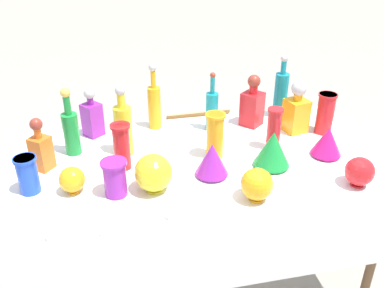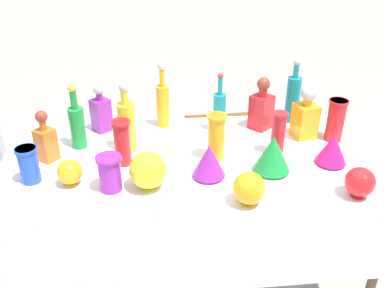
% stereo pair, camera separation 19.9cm
% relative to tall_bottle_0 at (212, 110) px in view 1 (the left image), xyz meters
% --- Properties ---
extents(ground_plane, '(40.00, 40.00, 0.00)m').
position_rel_tall_bottle_0_xyz_m(ground_plane, '(-0.18, -0.32, -0.88)').
color(ground_plane, '#A0998C').
extents(display_table, '(1.81, 0.99, 0.76)m').
position_rel_tall_bottle_0_xyz_m(display_table, '(-0.18, -0.36, -0.18)').
color(display_table, white).
rests_on(display_table, ground).
extents(tall_bottle_0, '(0.07, 0.07, 0.33)m').
position_rel_tall_bottle_0_xyz_m(tall_bottle_0, '(0.00, 0.00, 0.00)').
color(tall_bottle_0, teal).
rests_on(tall_bottle_0, display_table).
extents(tall_bottle_1, '(0.08, 0.08, 0.36)m').
position_rel_tall_bottle_0_xyz_m(tall_bottle_1, '(-0.48, -0.16, 0.03)').
color(tall_bottle_1, yellow).
rests_on(tall_bottle_1, display_table).
extents(tall_bottle_2, '(0.08, 0.08, 0.34)m').
position_rel_tall_bottle_0_xyz_m(tall_bottle_2, '(-0.73, -0.11, 0.01)').
color(tall_bottle_2, '#198C38').
rests_on(tall_bottle_2, display_table).
extents(tall_bottle_3, '(0.08, 0.08, 0.37)m').
position_rel_tall_bottle_0_xyz_m(tall_bottle_3, '(0.42, 0.08, 0.03)').
color(tall_bottle_3, teal).
rests_on(tall_bottle_3, display_table).
extents(tall_bottle_4, '(0.07, 0.07, 0.37)m').
position_rel_tall_bottle_0_xyz_m(tall_bottle_4, '(-0.30, 0.09, 0.02)').
color(tall_bottle_4, orange).
rests_on(tall_bottle_4, display_table).
extents(square_decanter_0, '(0.14, 0.14, 0.29)m').
position_rel_tall_bottle_0_xyz_m(square_decanter_0, '(0.23, 0.01, 0.00)').
color(square_decanter_0, red).
rests_on(square_decanter_0, display_table).
extents(square_decanter_1, '(0.12, 0.12, 0.27)m').
position_rel_tall_bottle_0_xyz_m(square_decanter_1, '(-0.63, 0.07, -0.01)').
color(square_decanter_1, purple).
rests_on(square_decanter_1, display_table).
extents(square_decanter_2, '(0.13, 0.13, 0.29)m').
position_rel_tall_bottle_0_xyz_m(square_decanter_2, '(0.43, -0.11, 0.00)').
color(square_decanter_2, orange).
rests_on(square_decanter_2, display_table).
extents(square_decanter_3, '(0.11, 0.11, 0.26)m').
position_rel_tall_bottle_0_xyz_m(square_decanter_3, '(-0.86, -0.22, -0.01)').
color(square_decanter_3, orange).
rests_on(square_decanter_3, display_table).
extents(slender_vase_0, '(0.10, 0.10, 0.23)m').
position_rel_tall_bottle_0_xyz_m(slender_vase_0, '(-0.06, -0.29, 0.00)').
color(slender_vase_0, orange).
rests_on(slender_vase_0, display_table).
extents(slender_vase_1, '(0.11, 0.11, 0.16)m').
position_rel_tall_bottle_0_xyz_m(slender_vase_1, '(-0.55, -0.50, -0.03)').
color(slender_vase_1, purple).
rests_on(slender_vase_1, display_table).
extents(slender_vase_2, '(0.08, 0.08, 0.22)m').
position_rel_tall_bottle_0_xyz_m(slender_vase_2, '(0.24, -0.27, -0.00)').
color(slender_vase_2, red).
rests_on(slender_vase_2, display_table).
extents(slender_vase_3, '(0.09, 0.09, 0.22)m').
position_rel_tall_bottle_0_xyz_m(slender_vase_3, '(-0.50, -0.29, 0.00)').
color(slender_vase_3, red).
rests_on(slender_vase_3, display_table).
extents(slender_vase_4, '(0.10, 0.10, 0.22)m').
position_rel_tall_bottle_0_xyz_m(slender_vase_4, '(0.58, -0.16, -0.00)').
color(slender_vase_4, red).
rests_on(slender_vase_4, display_table).
extents(slender_vase_5, '(0.10, 0.10, 0.17)m').
position_rel_tall_bottle_0_xyz_m(slender_vase_5, '(-0.90, -0.40, -0.03)').
color(slender_vase_5, blue).
rests_on(slender_vase_5, display_table).
extents(fluted_vase_0, '(0.15, 0.15, 0.16)m').
position_rel_tall_bottle_0_xyz_m(fluted_vase_0, '(-0.12, -0.45, -0.03)').
color(fluted_vase_0, purple).
rests_on(fluted_vase_0, display_table).
extents(fluted_vase_1, '(0.15, 0.15, 0.15)m').
position_rel_tall_bottle_0_xyz_m(fluted_vase_1, '(0.47, -0.39, -0.04)').
color(fluted_vase_1, '#C61972').
rests_on(fluted_vase_1, display_table).
extents(fluted_vase_2, '(0.17, 0.17, 0.18)m').
position_rel_tall_bottle_0_xyz_m(fluted_vase_2, '(0.18, -0.43, -0.03)').
color(fluted_vase_2, '#198C38').
rests_on(fluted_vase_2, display_table).
extents(round_bowl_0, '(0.13, 0.13, 0.13)m').
position_rel_tall_bottle_0_xyz_m(round_bowl_0, '(0.49, -0.66, -0.05)').
color(round_bowl_0, red).
rests_on(round_bowl_0, display_table).
extents(round_bowl_1, '(0.11, 0.11, 0.12)m').
position_rel_tall_bottle_0_xyz_m(round_bowl_1, '(-0.72, -0.45, -0.06)').
color(round_bowl_1, orange).
rests_on(round_bowl_1, display_table).
extents(round_bowl_2, '(0.16, 0.16, 0.17)m').
position_rel_tall_bottle_0_xyz_m(round_bowl_2, '(-0.39, -0.51, -0.03)').
color(round_bowl_2, yellow).
rests_on(round_bowl_2, display_table).
extents(round_bowl_3, '(0.14, 0.14, 0.14)m').
position_rel_tall_bottle_0_xyz_m(round_bowl_3, '(0.02, -0.66, -0.04)').
color(round_bowl_3, orange).
rests_on(round_bowl_3, display_table).
extents(price_tag_left, '(0.05, 0.03, 0.05)m').
position_rel_tall_bottle_0_xyz_m(price_tag_left, '(-0.34, -0.72, -0.10)').
color(price_tag_left, white).
rests_on(price_tag_left, display_table).
extents(price_tag_center, '(0.06, 0.02, 0.04)m').
position_rel_tall_bottle_0_xyz_m(price_tag_center, '(-0.78, -0.74, -0.10)').
color(price_tag_center, white).
rests_on(price_tag_center, display_table).
extents(price_tag_right, '(0.06, 0.02, 0.04)m').
position_rel_tall_bottle_0_xyz_m(price_tag_right, '(-0.59, -0.76, -0.10)').
color(price_tag_right, white).
rests_on(price_tag_right, display_table).
extents(cardboard_box_behind_left, '(0.56, 0.34, 0.47)m').
position_rel_tall_bottle_0_xyz_m(cardboard_box_behind_left, '(0.13, 0.79, -0.68)').
color(cardboard_box_behind_left, tan).
rests_on(cardboard_box_behind_left, ground).
extents(cardboard_box_behind_right, '(0.52, 0.35, 0.37)m').
position_rel_tall_bottle_0_xyz_m(cardboard_box_behind_right, '(-0.13, 0.72, -0.73)').
color(cardboard_box_behind_right, tan).
rests_on(cardboard_box_behind_right, ground).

